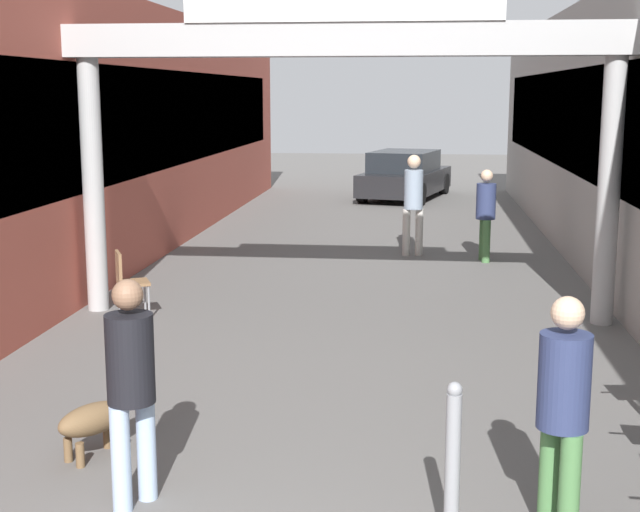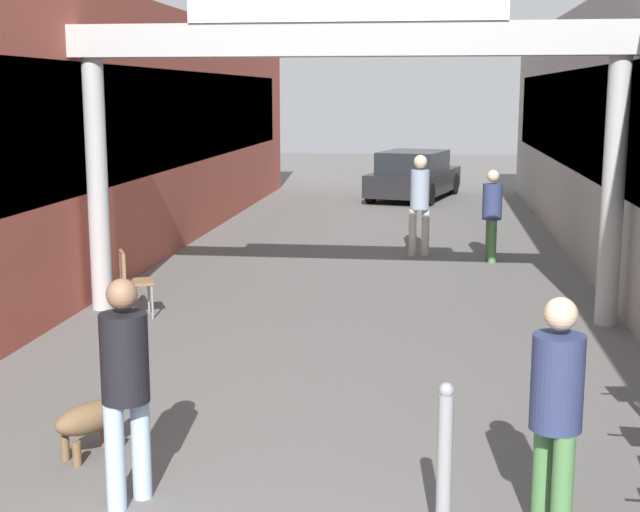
# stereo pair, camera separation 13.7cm
# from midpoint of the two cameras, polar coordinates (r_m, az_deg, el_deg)

# --- Properties ---
(storefront_left) EXTENTS (3.00, 26.00, 4.44)m
(storefront_left) POSITION_cam_midpoint_polar(r_m,az_deg,el_deg) (15.59, -16.99, 7.39)
(storefront_left) COLOR #B25142
(storefront_left) RESTS_ON ground_plane
(arcade_sign_gateway) EXTENTS (7.40, 0.47, 4.42)m
(arcade_sign_gateway) POSITION_cam_midpoint_polar(r_m,az_deg,el_deg) (11.47, 1.14, 11.64)
(arcade_sign_gateway) COLOR #B2B2B2
(arcade_sign_gateway) RESTS_ON ground_plane
(pedestrian_with_dog) EXTENTS (0.46, 0.46, 1.66)m
(pedestrian_with_dog) POSITION_cam_midpoint_polar(r_m,az_deg,el_deg) (6.47, -12.61, -7.66)
(pedestrian_with_dog) COLOR #A5BFE0
(pedestrian_with_dog) RESTS_ON ground_plane
(pedestrian_companion) EXTENTS (0.45, 0.45, 1.65)m
(pedestrian_companion) POSITION_cam_midpoint_polar(r_m,az_deg,el_deg) (6.07, 14.67, -9.05)
(pedestrian_companion) COLOR #4C7F47
(pedestrian_companion) RESTS_ON ground_plane
(pedestrian_carrying_crate) EXTENTS (0.42, 0.42, 1.83)m
(pedestrian_carrying_crate) POSITION_cam_midpoint_polar(r_m,az_deg,el_deg) (16.16, 5.75, 3.73)
(pedestrian_carrying_crate) COLOR silver
(pedestrian_carrying_crate) RESTS_ON ground_plane
(pedestrian_elderly_walking) EXTENTS (0.39, 0.40, 1.61)m
(pedestrian_elderly_walking) POSITION_cam_midpoint_polar(r_m,az_deg,el_deg) (15.79, 10.31, 2.95)
(pedestrian_elderly_walking) COLOR #4C7F47
(pedestrian_elderly_walking) RESTS_ON ground_plane
(dog_on_leash) EXTENTS (0.60, 0.72, 0.52)m
(dog_on_leash) POSITION_cam_midpoint_polar(r_m,az_deg,el_deg) (7.59, -14.49, -9.96)
(dog_on_leash) COLOR brown
(dog_on_leash) RESTS_ON ground_plane
(bollard_post_metal) EXTENTS (0.10, 0.10, 1.13)m
(bollard_post_metal) POSITION_cam_midpoint_polar(r_m,az_deg,el_deg) (5.93, 7.81, -13.10)
(bollard_post_metal) COLOR gray
(bollard_post_metal) RESTS_ON ground_plane
(cafe_chair_wood_nearer) EXTENTS (0.53, 0.53, 0.89)m
(cafe_chair_wood_nearer) POSITION_cam_midpoint_polar(r_m,az_deg,el_deg) (11.93, -12.58, -1.37)
(cafe_chair_wood_nearer) COLOR gray
(cafe_chair_wood_nearer) RESTS_ON ground_plane
(parked_car_black) EXTENTS (2.65, 4.30, 1.33)m
(parked_car_black) POSITION_cam_midpoint_polar(r_m,az_deg,el_deg) (25.04, 5.29, 5.15)
(parked_car_black) COLOR black
(parked_car_black) RESTS_ON ground_plane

